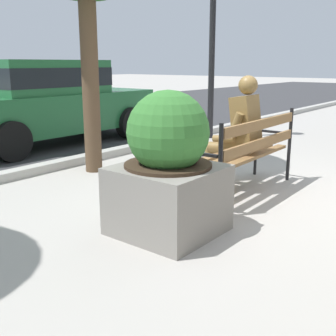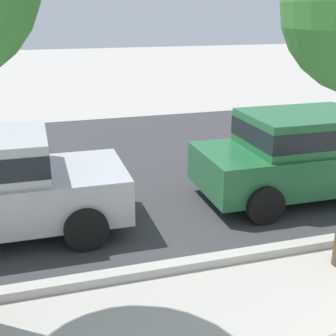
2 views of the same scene
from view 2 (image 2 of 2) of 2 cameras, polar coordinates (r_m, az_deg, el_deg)
street_surface at (r=10.95m, az=6.14°, el=1.76°), size 60.00×9.00×0.01m
parked_car_green at (r=8.60m, az=17.09°, el=1.93°), size 4.11×1.95×1.56m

